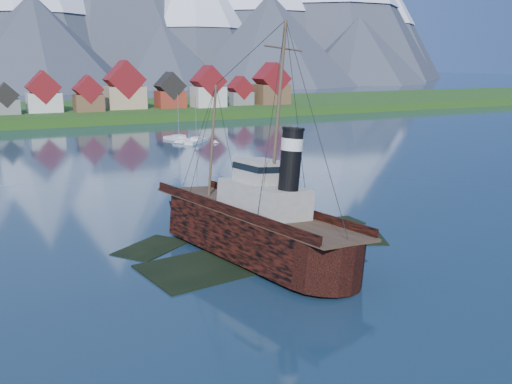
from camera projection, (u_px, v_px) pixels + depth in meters
name	position (u px, v px, depth m)	size (l,w,h in m)	color
ground	(249.00, 252.00, 61.52)	(1400.00, 1400.00, 0.00)	#162C3F
shoal	(254.00, 247.00, 64.25)	(31.71, 21.24, 1.14)	black
shore_bank	(46.00, 117.00, 209.39)	(600.00, 80.00, 3.20)	#194012
seawall	(62.00, 127.00, 176.34)	(600.00, 2.50, 2.00)	#3F3D38
tugboat_wreck	(244.00, 222.00, 61.35)	(7.44, 32.08, 25.42)	black
sailboat_d	(196.00, 142.00, 142.69)	(7.98, 7.72, 12.13)	silver
sailboat_e	(179.00, 140.00, 146.60)	(5.45, 10.87, 12.24)	silver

